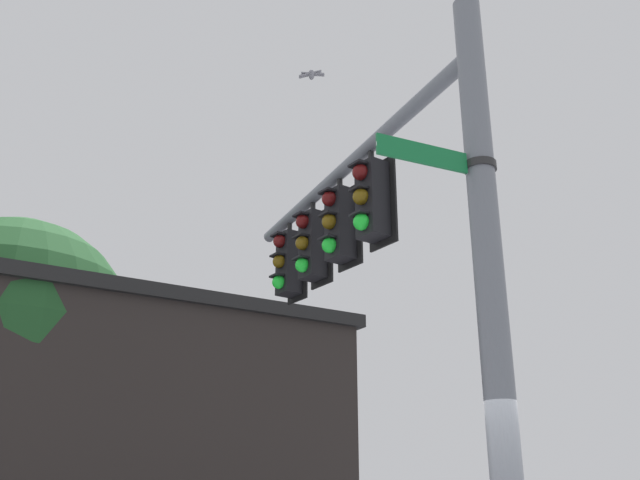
{
  "coord_description": "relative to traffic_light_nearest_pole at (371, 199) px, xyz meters",
  "views": [
    {
      "loc": [
        -4.47,
        5.15,
        1.56
      ],
      "look_at": [
        3.8,
        -0.71,
        5.37
      ],
      "focal_mm": 40.82,
      "sensor_mm": 36.0,
      "label": 1
    }
  ],
  "objects": [
    {
      "name": "traffic_light_nearest_pole",
      "position": [
        0.0,
        0.0,
        0.0
      ],
      "size": [
        0.54,
        0.49,
        1.31
      ],
      "color": "black"
    },
    {
      "name": "traffic_light_mid_inner",
      "position": [
        0.93,
        -0.17,
        0.0
      ],
      "size": [
        0.54,
        0.49,
        1.31
      ],
      "color": "black"
    },
    {
      "name": "traffic_light_mid_outer",
      "position": [
        1.86,
        -0.35,
        0.0
      ],
      "size": [
        0.54,
        0.49,
        1.31
      ],
      "color": "black"
    },
    {
      "name": "bird_flying",
      "position": [
        1.26,
        0.08,
        2.55
      ],
      "size": [
        0.29,
        0.37,
        0.11
      ],
      "color": "gray"
    },
    {
      "name": "mast_arm",
      "position": [
        0.77,
        -0.16,
        0.8
      ],
      "size": [
        5.98,
        1.3,
        0.19
      ],
      "primitive_type": "cylinder",
      "rotation": [
        0.0,
        1.57,
        6.1
      ],
      "color": "slate"
    },
    {
      "name": "signal_pole",
      "position": [
        -2.2,
        0.39,
        -1.95
      ],
      "size": [
        0.29,
        0.29,
        6.85
      ],
      "primitive_type": "cylinder",
      "color": "slate",
      "rests_on": "ground"
    },
    {
      "name": "tree_by_storefront",
      "position": [
        9.56,
        2.14,
        -0.23
      ],
      "size": [
        5.01,
        5.01,
        7.66
      ],
      "color": "#4C3823",
      "rests_on": "ground"
    },
    {
      "name": "traffic_light_arm_end",
      "position": [
        2.78,
        -0.52,
        0.0
      ],
      "size": [
        0.54,
        0.49,
        1.31
      ],
      "color": "black"
    },
    {
      "name": "storefront_building",
      "position": [
        10.39,
        -0.6,
        -2.37
      ],
      "size": [
        8.46,
        10.09,
        5.98
      ],
      "color": "#282321",
      "rests_on": "ground"
    },
    {
      "name": "street_name_sign",
      "position": [
        -2.15,
        0.69,
        -0.53
      ],
      "size": [
        0.4,
        1.34,
        0.22
      ],
      "color": "#147238"
    }
  ]
}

